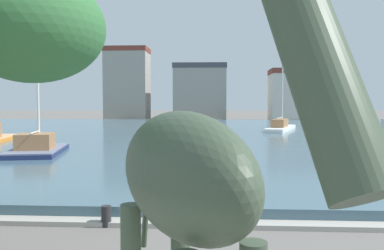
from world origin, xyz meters
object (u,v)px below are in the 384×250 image
at_px(sailboat_white, 282,128).
at_px(sailboat_navy, 39,150).
at_px(sailboat_black, 322,123).
at_px(mooring_bollard, 106,216).
at_px(giraffe_statue, 191,191).

relative_size(sailboat_white, sailboat_navy, 1.28).
bearing_deg(sailboat_black, sailboat_white, -118.34).
relative_size(sailboat_navy, sailboat_black, 0.94).
bearing_deg(mooring_bollard, sailboat_black, 69.35).
height_order(sailboat_navy, sailboat_black, sailboat_black).
xyz_separation_m(sailboat_white, mooring_bollard, (-8.88, -29.28, -0.26)).
bearing_deg(sailboat_black, mooring_bollard, -110.65).
height_order(giraffe_statue, sailboat_white, sailboat_white).
bearing_deg(giraffe_statue, sailboat_white, 79.94).
bearing_deg(giraffe_statue, sailboat_navy, 116.79).
distance_m(giraffe_statue, sailboat_black, 51.29).
relative_size(sailboat_navy, mooring_bollard, 14.75).
height_order(sailboat_white, sailboat_navy, sailboat_white).
distance_m(sailboat_black, mooring_bollard, 45.46).
distance_m(sailboat_navy, mooring_bollard, 12.80).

